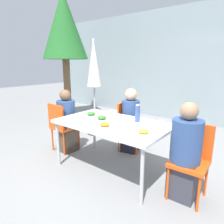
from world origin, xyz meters
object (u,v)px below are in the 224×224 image
object	(u,v)px
chair_left	(61,124)
closed_umbrella	(94,69)
person_far	(130,122)
tree_behind_left	(64,27)
chair_far	(127,122)
bottle	(137,113)
person_right	(185,154)
chair_right	(192,155)
person_left	(67,123)
salad_bowl	(113,113)
drinking_cup	(161,125)

from	to	relation	value
chair_left	closed_umbrella	bearing A→B (deg)	101.53
person_far	tree_behind_left	xyz separation A→B (m)	(-2.76, 0.88, 1.97)
chair_far	bottle	xyz separation A→B (m)	(0.51, -0.51, 0.34)
chair_left	person_far	distance (m)	1.23
person_right	bottle	world-z (taller)	person_right
chair_right	chair_far	xyz separation A→B (m)	(-1.34, 0.65, 0.00)
person_left	salad_bowl	world-z (taller)	person_left
person_left	person_far	bearing A→B (deg)	39.04
person_left	person_right	size ratio (longest dim) A/B	0.97
closed_umbrella	drinking_cup	size ratio (longest dim) A/B	20.66
person_far	tree_behind_left	distance (m)	3.50
bottle	salad_bowl	xyz separation A→B (m)	(-0.52, 0.10, -0.09)
closed_umbrella	chair_right	bearing A→B (deg)	-20.90
chair_right	drinking_cup	xyz separation A→B (m)	(-0.43, 0.07, 0.27)
chair_right	tree_behind_left	size ratio (longest dim) A/B	0.26
chair_far	tree_behind_left	size ratio (longest dim) A/B	0.26
drinking_cup	tree_behind_left	bearing A→B (deg)	158.28
chair_left	chair_right	size ratio (longest dim) A/B	1.00
person_right	person_far	bearing A→B (deg)	-31.43
chair_right	person_right	xyz separation A→B (m)	(-0.05, -0.08, 0.02)
person_right	closed_umbrella	distance (m)	2.70
chair_right	drinking_cup	distance (m)	0.52
chair_left	chair_far	distance (m)	1.18
chair_far	salad_bowl	size ratio (longest dim) A/B	5.94
person_right	drinking_cup	distance (m)	0.48
bottle	person_left	bearing A→B (deg)	-170.89
person_far	chair_right	bearing A→B (deg)	52.06
chair_left	salad_bowl	distance (m)	0.97
person_right	closed_umbrella	xyz separation A→B (m)	(-2.34, 0.99, 0.91)
person_right	closed_umbrella	bearing A→B (deg)	-24.37
person_right	chair_right	bearing A→B (deg)	-122.02
person_right	bottle	bearing A→B (deg)	-16.77
person_left	chair_left	bearing A→B (deg)	-122.02
chair_right	tree_behind_left	world-z (taller)	tree_behind_left
chair_far	tree_behind_left	world-z (taller)	tree_behind_left
person_far	drinking_cup	size ratio (longest dim) A/B	11.51
chair_right	bottle	distance (m)	0.90
person_far	closed_umbrella	xyz separation A→B (m)	(-1.14, 0.30, 0.90)
chair_left	drinking_cup	world-z (taller)	chair_left
drinking_cup	chair_far	bearing A→B (deg)	147.47
closed_umbrella	salad_bowl	bearing A→B (deg)	-33.17
chair_right	drinking_cup	world-z (taller)	chair_right
person_far	bottle	bearing A→B (deg)	29.66
chair_left	chair_right	world-z (taller)	same
closed_umbrella	chair_far	bearing A→B (deg)	-14.22
person_left	person_far	size ratio (longest dim) A/B	0.98
chair_left	person_right	world-z (taller)	person_right
chair_right	bottle	size ratio (longest dim) A/B	3.43
person_right	tree_behind_left	bearing A→B (deg)	-23.06
closed_umbrella	bottle	distance (m)	1.85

